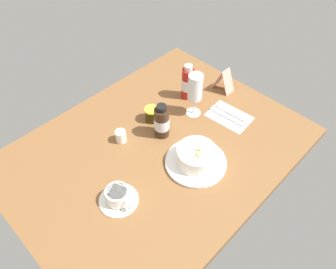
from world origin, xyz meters
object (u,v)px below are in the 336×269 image
at_px(porridge_bowl, 196,157).
at_px(sauce_bottle_brown, 162,122).
at_px(cutlery_setting, 228,116).
at_px(jam_jar, 152,114).
at_px(menu_card, 224,80).
at_px(coffee_cup, 118,196).
at_px(wine_glass, 195,89).
at_px(sauce_bottle_red, 188,83).
at_px(creamer_jug, 121,136).

height_order(porridge_bowl, sauce_bottle_brown, sauce_bottle_brown).
height_order(cutlery_setting, sauce_bottle_brown, sauce_bottle_brown).
xyz_separation_m(porridge_bowl, jam_jar, (0.04, 0.28, -0.00)).
distance_m(porridge_bowl, menu_card, 0.45).
relative_size(coffee_cup, wine_glass, 0.69).
bearing_deg(coffee_cup, sauce_bottle_brown, 19.74).
bearing_deg(coffee_cup, jam_jar, 30.25).
bearing_deg(sauce_bottle_red, porridge_bowl, -132.73).
xyz_separation_m(creamer_jug, menu_card, (0.53, -0.09, 0.03)).
height_order(creamer_jug, menu_card, menu_card).
xyz_separation_m(coffee_cup, wine_glass, (0.49, 0.11, 0.10)).
distance_m(sauce_bottle_brown, menu_card, 0.39).
bearing_deg(coffee_cup, creamer_jug, 48.42).
bearing_deg(menu_card, wine_glass, -177.95).
relative_size(cutlery_setting, coffee_cup, 1.37).
height_order(wine_glass, sauce_bottle_red, wine_glass).
xyz_separation_m(coffee_cup, sauce_bottle_red, (0.55, 0.20, 0.05)).
height_order(sauce_bottle_red, menu_card, sauce_bottle_red).
xyz_separation_m(porridge_bowl, creamer_jug, (-0.12, 0.28, -0.01)).
xyz_separation_m(cutlery_setting, coffee_cup, (-0.58, 0.01, 0.02)).
relative_size(coffee_cup, sauce_bottle_red, 0.82).
bearing_deg(cutlery_setting, sauce_bottle_brown, 154.79).
distance_m(sauce_bottle_red, sauce_bottle_brown, 0.25).
bearing_deg(porridge_bowl, wine_glass, 43.54).
distance_m(cutlery_setting, sauce_bottle_brown, 0.30).
xyz_separation_m(jam_jar, sauce_bottle_brown, (-0.03, -0.09, 0.04)).
bearing_deg(coffee_cup, menu_card, 9.10).
xyz_separation_m(porridge_bowl, menu_card, (0.40, 0.19, 0.02)).
relative_size(creamer_jug, menu_card, 0.53).
bearing_deg(wine_glass, sauce_bottle_red, 56.52).
bearing_deg(cutlery_setting, wine_glass, 126.88).
bearing_deg(cutlery_setting, creamer_jug, 152.13).
bearing_deg(creamer_jug, sauce_bottle_brown, -32.71).
relative_size(wine_glass, sauce_bottle_red, 1.19).
bearing_deg(sauce_bottle_brown, sauce_bottle_red, 19.14).
height_order(wine_glass, menu_card, wine_glass).
relative_size(cutlery_setting, wine_glass, 0.94).
bearing_deg(coffee_cup, cutlery_setting, -1.29).
xyz_separation_m(porridge_bowl, sauce_bottle_red, (0.25, 0.27, 0.04)).
bearing_deg(sauce_bottle_brown, porridge_bowl, -94.64).
xyz_separation_m(sauce_bottle_red, menu_card, (0.15, -0.08, -0.02)).
height_order(porridge_bowl, wine_glass, wine_glass).
height_order(cutlery_setting, creamer_jug, creamer_jug).
height_order(porridge_bowl, cutlery_setting, porridge_bowl).
relative_size(cutlery_setting, jam_jar, 2.97).
relative_size(coffee_cup, jam_jar, 2.17).
distance_m(creamer_jug, sauce_bottle_brown, 0.17).
bearing_deg(porridge_bowl, jam_jar, 81.27).
relative_size(cutlery_setting, menu_card, 1.74).
xyz_separation_m(sauce_bottle_brown, menu_card, (0.39, 0.00, -0.02)).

